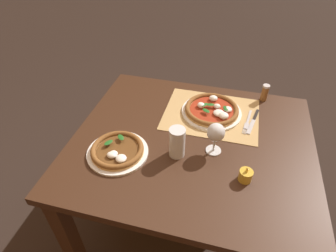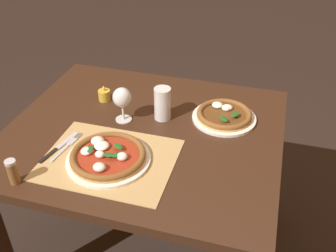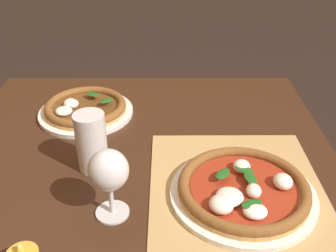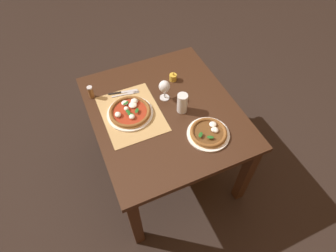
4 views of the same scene
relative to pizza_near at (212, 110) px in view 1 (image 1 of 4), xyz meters
The scene contains 11 objects.
ground_plane 0.80m from the pizza_near, 75.01° to the left, with size 24.00×24.00×0.00m, color black.
dining_table 0.27m from the pizza_near, 75.01° to the left, with size 1.13×0.99×0.74m.
paper_placemat 0.02m from the pizza_near, 80.25° to the left, with size 0.49×0.39×0.00m, color tan.
pizza_near is the anchor object (origin of this frame).
pizza_far 0.55m from the pizza_near, 47.54° to the left, with size 0.28×0.28×0.05m.
wine_glass 0.29m from the pizza_near, 99.41° to the left, with size 0.08×0.08×0.16m.
pint_glass 0.36m from the pizza_near, 71.72° to the left, with size 0.07×0.07×0.15m.
fork 0.19m from the pizza_near, behind, with size 0.04×0.20×0.00m.
knife 0.22m from the pizza_near, behind, with size 0.06×0.21×0.01m.
votive_candle 0.45m from the pizza_near, 115.23° to the left, with size 0.06×0.06×0.07m.
pepper_shaker 0.33m from the pizza_near, 143.13° to the right, with size 0.04×0.04×0.10m.
Camera 1 is at (-0.13, 0.97, 1.66)m, focal length 30.00 mm.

